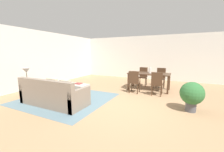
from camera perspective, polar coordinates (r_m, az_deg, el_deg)
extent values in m
plane|color=#9E7A56|center=(4.60, 2.80, -11.45)|extent=(10.80, 10.80, 0.00)
cube|color=silver|center=(9.12, 15.29, 7.21)|extent=(9.00, 0.12, 2.70)
cube|color=silver|center=(7.62, -28.55, 6.07)|extent=(0.12, 11.00, 2.70)
cube|color=slate|center=(5.37, -18.10, -8.78)|extent=(3.00, 2.80, 0.01)
cube|color=gray|center=(4.92, -22.40, -8.17)|extent=(2.20, 0.88, 0.42)
cube|color=gray|center=(4.59, -26.05, -4.08)|extent=(2.20, 0.16, 0.44)
cube|color=gray|center=(5.69, -29.47, -5.34)|extent=(0.14, 0.88, 0.62)
cube|color=gray|center=(4.21, -12.91, -9.20)|extent=(0.14, 0.88, 0.62)
cube|color=slate|center=(5.21, -27.71, -3.15)|extent=(0.37, 0.11, 0.37)
cube|color=beige|center=(4.77, -23.32, -3.54)|extent=(0.42, 0.15, 0.43)
cube|color=tan|center=(4.36, -18.33, -4.44)|extent=(0.42, 0.13, 0.42)
cube|color=#B7AD9E|center=(5.72, -14.66, -5.00)|extent=(1.04, 0.51, 0.37)
cylinder|color=#422B1C|center=(6.23, -16.70, -5.98)|extent=(0.05, 0.05, 0.06)
cylinder|color=#422B1C|center=(5.65, -9.55, -7.27)|extent=(0.05, 0.05, 0.06)
cylinder|color=#422B1C|center=(5.94, -19.35, -6.84)|extent=(0.05, 0.05, 0.06)
cylinder|color=#422B1C|center=(5.34, -12.08, -8.33)|extent=(0.05, 0.05, 0.06)
cube|color=brown|center=(5.97, -31.27, -2.37)|extent=(0.40, 0.40, 0.03)
cylinder|color=brown|center=(6.25, -30.61, -4.54)|extent=(0.04, 0.04, 0.55)
cylinder|color=brown|center=(5.98, -28.78, -4.97)|extent=(0.04, 0.04, 0.55)
cylinder|color=brown|center=(6.08, -33.27, -5.13)|extent=(0.04, 0.04, 0.55)
cylinder|color=brown|center=(5.80, -31.51, -5.62)|extent=(0.04, 0.04, 0.55)
cylinder|color=brown|center=(5.96, -31.30, -2.11)|extent=(0.16, 0.16, 0.02)
cylinder|color=brown|center=(5.93, -31.44, -0.47)|extent=(0.02, 0.02, 0.32)
cone|color=silver|center=(5.90, -31.64, 1.92)|extent=(0.26, 0.26, 0.18)
cube|color=#422B1C|center=(6.40, 14.90, 1.00)|extent=(1.78, 0.86, 0.04)
cube|color=#422B1C|center=(7.01, 8.70, -1.24)|extent=(0.07, 0.07, 0.72)
cube|color=#422B1C|center=(6.73, 22.31, -2.28)|extent=(0.07, 0.07, 0.72)
cube|color=#422B1C|center=(6.32, 6.72, -2.35)|extent=(0.07, 0.07, 0.72)
cube|color=#422B1C|center=(6.01, 21.87, -3.58)|extent=(0.07, 0.07, 0.72)
cube|color=#422B1C|center=(5.86, 9.22, -2.62)|extent=(0.41, 0.41, 0.04)
cube|color=#422B1C|center=(5.65, 8.80, -0.44)|extent=(0.40, 0.05, 0.47)
cylinder|color=#422B1C|center=(6.12, 8.04, -4.26)|extent=(0.04, 0.04, 0.41)
cylinder|color=#422B1C|center=(6.03, 11.15, -4.53)|extent=(0.04, 0.04, 0.41)
cylinder|color=#422B1C|center=(5.80, 7.09, -4.98)|extent=(0.04, 0.04, 0.41)
cylinder|color=#422B1C|center=(5.71, 10.36, -5.29)|extent=(0.04, 0.04, 0.41)
cube|color=#422B1C|center=(5.70, 17.92, -3.30)|extent=(0.40, 0.40, 0.04)
cube|color=#422B1C|center=(5.47, 17.81, -1.08)|extent=(0.40, 0.04, 0.47)
cylinder|color=#422B1C|center=(5.93, 16.40, -4.97)|extent=(0.04, 0.04, 0.41)
cylinder|color=#422B1C|center=(5.90, 19.67, -5.23)|extent=(0.04, 0.04, 0.41)
cylinder|color=#422B1C|center=(5.61, 15.86, -5.77)|extent=(0.04, 0.04, 0.41)
cylinder|color=#422B1C|center=(5.57, 19.33, -6.05)|extent=(0.04, 0.04, 0.41)
cube|color=#422B1C|center=(7.19, 12.41, -0.53)|extent=(0.42, 0.42, 0.04)
cube|color=#422B1C|center=(7.33, 12.75, 1.66)|extent=(0.40, 0.06, 0.47)
cylinder|color=#422B1C|center=(7.04, 13.44, -2.64)|extent=(0.04, 0.04, 0.41)
cylinder|color=#422B1C|center=(7.10, 10.74, -2.44)|extent=(0.04, 0.04, 0.41)
cylinder|color=#422B1C|center=(7.37, 13.90, -2.13)|extent=(0.04, 0.04, 0.41)
cylinder|color=#422B1C|center=(7.43, 11.32, -1.95)|extent=(0.04, 0.04, 0.41)
cube|color=#422B1C|center=(7.10, 19.19, -0.95)|extent=(0.40, 0.40, 0.04)
cube|color=#422B1C|center=(7.24, 19.46, 1.26)|extent=(0.40, 0.04, 0.47)
cylinder|color=#422B1C|center=(6.96, 20.32, -3.10)|extent=(0.04, 0.04, 0.41)
cylinder|color=#422B1C|center=(6.99, 17.55, -2.89)|extent=(0.04, 0.04, 0.41)
cylinder|color=#422B1C|center=(7.29, 20.58, -2.57)|extent=(0.04, 0.04, 0.41)
cylinder|color=#422B1C|center=(7.32, 17.93, -2.38)|extent=(0.04, 0.04, 0.41)
cylinder|color=silver|center=(6.34, 15.26, 2.25)|extent=(0.11, 0.11, 0.25)
cube|color=maroon|center=(5.67, -13.56, -3.01)|extent=(0.26, 0.20, 0.03)
cylinder|color=#4C4C51|center=(4.61, 29.45, -10.90)|extent=(0.28, 0.28, 0.26)
sphere|color=#2D6633|center=(4.50, 29.85, -6.10)|extent=(0.63, 0.63, 0.63)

